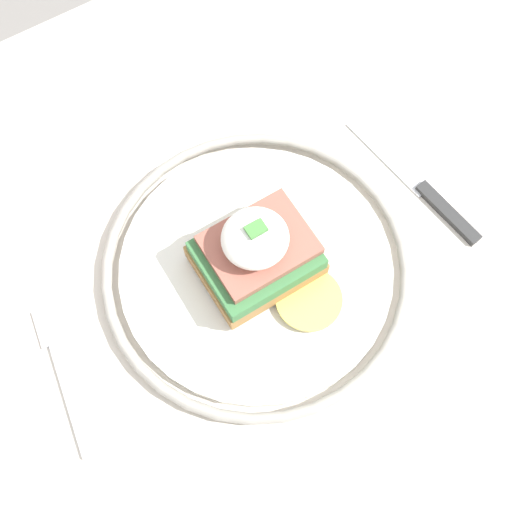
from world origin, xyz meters
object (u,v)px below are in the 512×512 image
object	(u,v)px
plate	(256,267)
sandwich	(258,253)
fork	(63,370)
knife	(423,188)

from	to	relation	value
plate	sandwich	bearing A→B (deg)	-72.95
sandwich	fork	xyz separation A→B (m)	(-0.19, 0.01, -0.04)
plate	fork	world-z (taller)	plate
knife	plate	bearing A→B (deg)	175.77
plate	sandwich	world-z (taller)	sandwich
sandwich	fork	world-z (taller)	sandwich
fork	knife	world-z (taller)	knife
plate	knife	world-z (taller)	plate
plate	fork	bearing A→B (deg)	177.49
plate	knife	distance (m)	0.18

